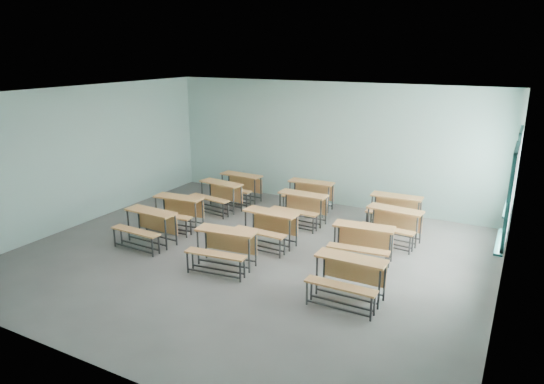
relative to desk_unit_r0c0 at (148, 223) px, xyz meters
The scene contains 13 objects.
room 2.60m from the desk_unit_r0c0, 13.38° to the left, with size 9.04×8.04×3.24m.
desk_unit_r0c0 is the anchor object (origin of this frame).
desk_unit_r0c1 2.05m from the desk_unit_r0c0, ahead, with size 1.25×0.92×0.73m.
desk_unit_r0c2 4.53m from the desk_unit_r0c0, ahead, with size 1.16×0.78×0.73m.
desk_unit_r1c0 1.08m from the desk_unit_r0c0, 95.61° to the left, with size 1.23×0.88×0.73m.
desk_unit_r1c1 2.53m from the desk_unit_r0c0, 26.78° to the left, with size 1.19×0.82×0.73m.
desk_unit_r1c2 4.43m from the desk_unit_r0c0, 16.36° to the left, with size 1.24×0.90×0.73m.
desk_unit_r2c0 2.58m from the desk_unit_r0c0, 89.28° to the left, with size 1.25×0.92×0.73m.
desk_unit_r2c1 3.52m from the desk_unit_r0c0, 49.20° to the left, with size 1.18×0.81×0.73m.
desk_unit_r2c2 5.17m from the desk_unit_r0c0, 29.52° to the left, with size 1.22×0.87×0.73m.
desk_unit_r3c0 3.52m from the desk_unit_r0c0, 88.95° to the left, with size 1.20×0.83×0.73m.
desk_unit_r3c1 4.27m from the desk_unit_r0c0, 61.39° to the left, with size 1.18×0.81×0.73m.
desk_unit_r3c2 5.56m from the desk_unit_r0c0, 39.37° to the left, with size 1.18×0.81×0.73m.
Camera 1 is at (4.61, -7.70, 3.98)m, focal length 32.00 mm.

